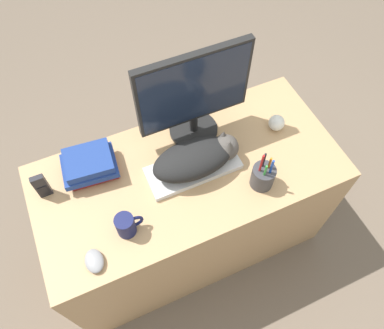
{
  "coord_description": "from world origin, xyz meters",
  "views": [
    {
      "loc": [
        -0.31,
        -0.43,
        2.03
      ],
      "look_at": [
        0.01,
        0.29,
        0.76
      ],
      "focal_mm": 35.0,
      "sensor_mm": 36.0,
      "label": 1
    }
  ],
  "objects_px": {
    "monitor": "(194,94)",
    "baseball": "(276,123)",
    "phone": "(42,186)",
    "computer_mouse": "(94,261)",
    "cat": "(199,157)",
    "book_stack": "(90,165)",
    "keyboard": "(193,168)",
    "coffee_mug": "(126,225)",
    "pen_cup": "(263,176)"
  },
  "relations": [
    {
      "from": "keyboard",
      "to": "baseball",
      "type": "distance_m",
      "value": 0.43
    },
    {
      "from": "cat",
      "to": "coffee_mug",
      "type": "distance_m",
      "value": 0.39
    },
    {
      "from": "pen_cup",
      "to": "phone",
      "type": "distance_m",
      "value": 0.86
    },
    {
      "from": "monitor",
      "to": "pen_cup",
      "type": "relative_size",
      "value": 2.31
    },
    {
      "from": "keyboard",
      "to": "baseball",
      "type": "relative_size",
      "value": 5.47
    },
    {
      "from": "monitor",
      "to": "baseball",
      "type": "distance_m",
      "value": 0.42
    },
    {
      "from": "cat",
      "to": "phone",
      "type": "distance_m",
      "value": 0.62
    },
    {
      "from": "baseball",
      "to": "book_stack",
      "type": "relative_size",
      "value": 0.31
    },
    {
      "from": "keyboard",
      "to": "coffee_mug",
      "type": "height_order",
      "value": "coffee_mug"
    },
    {
      "from": "monitor",
      "to": "phone",
      "type": "relative_size",
      "value": 3.74
    },
    {
      "from": "coffee_mug",
      "to": "book_stack",
      "type": "height_order",
      "value": "same"
    },
    {
      "from": "monitor",
      "to": "coffee_mug",
      "type": "bearing_deg",
      "value": -141.97
    },
    {
      "from": "coffee_mug",
      "to": "baseball",
      "type": "bearing_deg",
      "value": 14.51
    },
    {
      "from": "cat",
      "to": "computer_mouse",
      "type": "distance_m",
      "value": 0.55
    },
    {
      "from": "computer_mouse",
      "to": "coffee_mug",
      "type": "distance_m",
      "value": 0.17
    },
    {
      "from": "cat",
      "to": "coffee_mug",
      "type": "height_order",
      "value": "cat"
    },
    {
      "from": "computer_mouse",
      "to": "baseball",
      "type": "bearing_deg",
      "value": 16.29
    },
    {
      "from": "cat",
      "to": "monitor",
      "type": "height_order",
      "value": "monitor"
    },
    {
      "from": "monitor",
      "to": "baseball",
      "type": "relative_size",
      "value": 6.65
    },
    {
      "from": "computer_mouse",
      "to": "baseball",
      "type": "distance_m",
      "value": 0.94
    },
    {
      "from": "keyboard",
      "to": "coffee_mug",
      "type": "bearing_deg",
      "value": -156.54
    },
    {
      "from": "monitor",
      "to": "phone",
      "type": "xyz_separation_m",
      "value": [
        -0.66,
        -0.05,
        -0.18
      ]
    },
    {
      "from": "coffee_mug",
      "to": "baseball",
      "type": "relative_size",
      "value": 1.49
    },
    {
      "from": "phone",
      "to": "book_stack",
      "type": "xyz_separation_m",
      "value": [
        0.2,
        0.03,
        -0.01
      ]
    },
    {
      "from": "phone",
      "to": "computer_mouse",
      "type": "bearing_deg",
      "value": -74.25
    },
    {
      "from": "baseball",
      "to": "book_stack",
      "type": "bearing_deg",
      "value": 172.21
    },
    {
      "from": "monitor",
      "to": "pen_cup",
      "type": "bearing_deg",
      "value": -68.04
    },
    {
      "from": "cat",
      "to": "pen_cup",
      "type": "xyz_separation_m",
      "value": [
        0.2,
        -0.17,
        -0.03
      ]
    },
    {
      "from": "phone",
      "to": "baseball",
      "type": "bearing_deg",
      "value": -4.77
    },
    {
      "from": "cat",
      "to": "book_stack",
      "type": "height_order",
      "value": "cat"
    },
    {
      "from": "baseball",
      "to": "phone",
      "type": "xyz_separation_m",
      "value": [
        -1.0,
        0.08,
        0.03
      ]
    },
    {
      "from": "pen_cup",
      "to": "baseball",
      "type": "relative_size",
      "value": 2.88
    },
    {
      "from": "coffee_mug",
      "to": "phone",
      "type": "bearing_deg",
      "value": 131.46
    },
    {
      "from": "cat",
      "to": "coffee_mug",
      "type": "bearing_deg",
      "value": -157.97
    },
    {
      "from": "cat",
      "to": "pen_cup",
      "type": "relative_size",
      "value": 1.8
    },
    {
      "from": "monitor",
      "to": "book_stack",
      "type": "xyz_separation_m",
      "value": [
        -0.47,
        -0.02,
        -0.19
      ]
    },
    {
      "from": "monitor",
      "to": "baseball",
      "type": "bearing_deg",
      "value": -20.94
    },
    {
      "from": "cat",
      "to": "baseball",
      "type": "relative_size",
      "value": 5.19
    },
    {
      "from": "cat",
      "to": "phone",
      "type": "height_order",
      "value": "cat"
    },
    {
      "from": "monitor",
      "to": "phone",
      "type": "distance_m",
      "value": 0.69
    },
    {
      "from": "monitor",
      "to": "baseball",
      "type": "height_order",
      "value": "monitor"
    },
    {
      "from": "cat",
      "to": "book_stack",
      "type": "xyz_separation_m",
      "value": [
        -0.41,
        0.16,
        -0.03
      ]
    },
    {
      "from": "cat",
      "to": "monitor",
      "type": "xyz_separation_m",
      "value": [
        0.06,
        0.18,
        0.16
      ]
    },
    {
      "from": "keyboard",
      "to": "book_stack",
      "type": "bearing_deg",
      "value": 157.12
    },
    {
      "from": "cat",
      "to": "baseball",
      "type": "bearing_deg",
      "value": 7.33
    },
    {
      "from": "baseball",
      "to": "book_stack",
      "type": "height_order",
      "value": "book_stack"
    },
    {
      "from": "baseball",
      "to": "cat",
      "type": "bearing_deg",
      "value": -172.67
    },
    {
      "from": "pen_cup",
      "to": "phone",
      "type": "relative_size",
      "value": 1.62
    },
    {
      "from": "keyboard",
      "to": "cat",
      "type": "relative_size",
      "value": 1.05
    },
    {
      "from": "cat",
      "to": "computer_mouse",
      "type": "bearing_deg",
      "value": -157.15
    }
  ]
}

